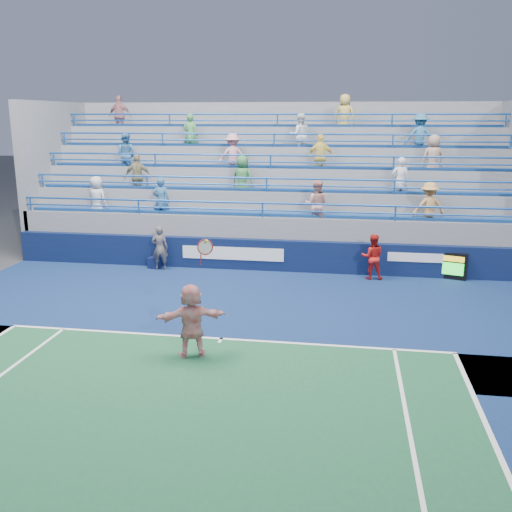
% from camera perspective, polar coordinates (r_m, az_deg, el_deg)
% --- Properties ---
extents(ground, '(120.00, 120.00, 0.00)m').
position_cam_1_polar(ground, '(14.01, -3.50, -8.33)').
color(ground, '#333538').
extents(sponsor_wall, '(18.00, 0.32, 1.10)m').
position_cam_1_polar(sponsor_wall, '(19.93, 0.56, 0.11)').
color(sponsor_wall, '#0A1538').
rests_on(sponsor_wall, ground).
extents(bleacher_stand, '(18.00, 5.60, 6.13)m').
position_cam_1_polar(bleacher_stand, '(23.40, 1.95, 4.65)').
color(bleacher_stand, slate).
rests_on(bleacher_stand, ground).
extents(serve_speed_board, '(1.28, 0.52, 0.90)m').
position_cam_1_polar(serve_speed_board, '(19.92, 18.53, -0.92)').
color(serve_speed_board, black).
rests_on(serve_speed_board, ground).
extents(judge_chair, '(0.43, 0.44, 0.70)m').
position_cam_1_polar(judge_chair, '(20.62, -10.10, -0.58)').
color(judge_chair, '#0C1339').
rests_on(judge_chair, ground).
extents(tennis_player, '(1.64, 1.03, 2.72)m').
position_cam_1_polar(tennis_player, '(12.84, -6.47, -6.42)').
color(tennis_player, white).
rests_on(tennis_player, ground).
extents(line_judge, '(0.64, 0.50, 1.57)m').
position_cam_1_polar(line_judge, '(20.22, -9.60, 0.79)').
color(line_judge, '#141739').
rests_on(line_judge, ground).
extents(ball_girl, '(0.76, 0.61, 1.52)m').
position_cam_1_polar(ball_girl, '(19.17, 11.56, -0.08)').
color(ball_girl, red).
rests_on(ball_girl, ground).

